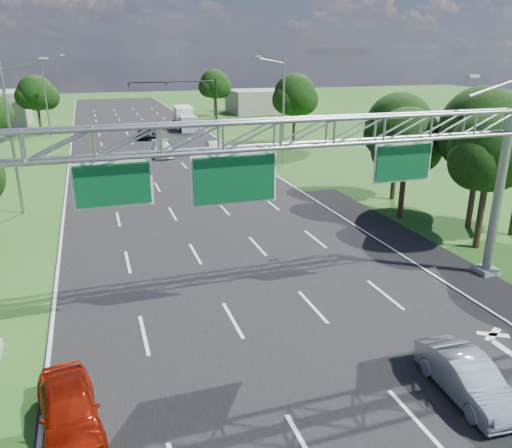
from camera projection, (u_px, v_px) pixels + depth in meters
name	position (u px, v px, depth m)	size (l,w,h in m)	color
ground	(189.00, 198.00, 37.67)	(220.00, 220.00, 0.00)	#255519
road	(189.00, 198.00, 37.67)	(18.00, 180.00, 0.02)	black
road_flare	(438.00, 261.00, 26.36)	(3.00, 30.00, 0.02)	black
sign_gantry	(279.00, 149.00, 19.37)	(23.50, 1.00, 9.56)	gray
traffic_signal	(191.00, 92.00, 69.60)	(12.21, 0.24, 7.00)	black
streetlight_l_near	(14.00, 131.00, 32.48)	(2.97, 0.22, 10.16)	gray
streetlight_l_far	(47.00, 92.00, 63.87)	(2.97, 0.22, 10.16)	gray
streetlight_r_mid	(282.00, 105.00, 48.19)	(2.97, 0.22, 10.16)	gray
tree_cluster_right	(457.00, 141.00, 30.65)	(9.91, 14.60, 8.68)	#2D2116
tree_verge_lc	(37.00, 94.00, 68.10)	(5.76, 4.80, 7.62)	#2D2116
tree_verge_rd	(295.00, 97.00, 56.80)	(5.76, 4.80, 8.28)	#2D2116
tree_verge_re	(215.00, 85.00, 83.26)	(5.76, 4.80, 7.84)	#2D2116
building_right	(263.00, 101.00, 90.81)	(12.00, 9.00, 4.00)	gray
red_coupe	(69.00, 409.00, 14.43)	(1.63, 4.06, 1.38)	#931606
silver_sedan	(467.00, 377.00, 15.86)	(1.42, 4.06, 1.34)	#B1B4BE
car_queue_a	(162.00, 149.00, 52.80)	(2.05, 5.05, 1.47)	white
car_queue_b	(146.00, 133.00, 63.77)	(2.29, 4.96, 1.38)	black
car_queue_d	(215.00, 148.00, 54.18)	(1.36, 3.91, 1.29)	silver
box_truck	(185.00, 119.00, 71.26)	(2.84, 8.26, 3.06)	white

